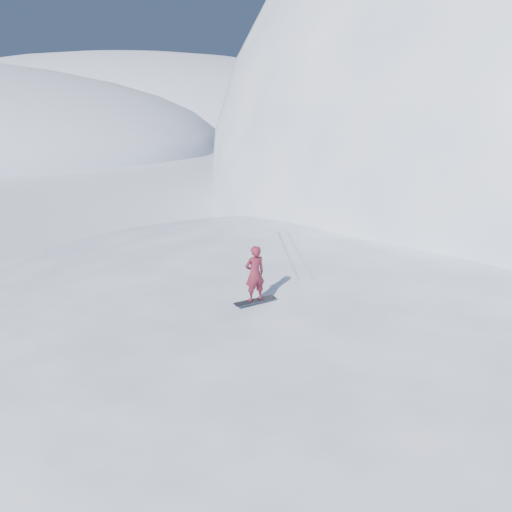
{
  "coord_description": "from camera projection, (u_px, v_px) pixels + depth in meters",
  "views": [
    {
      "loc": [
        -2.57,
        -13.31,
        8.42
      ],
      "look_at": [
        -3.07,
        0.35,
        3.5
      ],
      "focal_mm": 32.0,
      "sensor_mm": 36.0,
      "label": 1
    }
  ],
  "objects": [
    {
      "name": "snowboard",
      "position": [
        255.0,
        300.0,
        13.96
      ],
      "size": [
        1.3,
        0.88,
        0.02
      ],
      "primitive_type": "cube",
      "rotation": [
        0.0,
        0.0,
        0.51
      ],
      "color": "black",
      "rests_on": "near_ridge"
    },
    {
      "name": "peak_shoulder",
      "position": [
        442.0,
        213.0,
        33.74
      ],
      "size": [
        28.0,
        24.0,
        18.0
      ],
      "primitive_type": "ellipsoid",
      "color": "white",
      "rests_on": "ground"
    },
    {
      "name": "far_ridge_c",
      "position": [
        131.0,
        126.0,
        120.1
      ],
      "size": [
        140.0,
        90.0,
        36.0
      ],
      "primitive_type": "ellipsoid",
      "color": "white",
      "rests_on": "ground"
    },
    {
      "name": "ground",
      "position": [
        347.0,
        359.0,
        15.28
      ],
      "size": [
        400.0,
        400.0,
        0.0
      ],
      "primitive_type": "plane",
      "color": "white",
      "rests_on": "ground"
    },
    {
      "name": "wind_bumps",
      "position": [
        324.0,
        328.0,
        17.29
      ],
      "size": [
        16.0,
        14.4,
        1.0
      ],
      "color": "white",
      "rests_on": "ground"
    },
    {
      "name": "snowboarder",
      "position": [
        255.0,
        274.0,
        13.66
      ],
      "size": [
        0.76,
        0.68,
        1.75
      ],
      "primitive_type": "imported",
      "rotation": [
        0.0,
        0.0,
        3.65
      ],
      "color": "maroon",
      "rests_on": "snowboard"
    },
    {
      "name": "near_ridge",
      "position": [
        361.0,
        318.0,
        18.07
      ],
      "size": [
        36.0,
        28.0,
        4.8
      ],
      "primitive_type": "ellipsoid",
      "color": "white",
      "rests_on": "ground"
    },
    {
      "name": "board_tracks",
      "position": [
        291.0,
        250.0,
        18.34
      ],
      "size": [
        1.31,
        5.97,
        0.04
      ],
      "color": "silver",
      "rests_on": "ground"
    }
  ]
}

